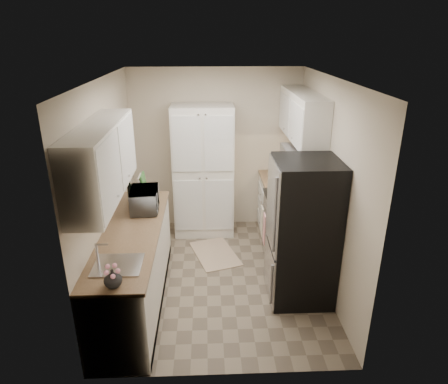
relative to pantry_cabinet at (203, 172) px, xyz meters
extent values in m
plane|color=#7A6B56|center=(0.20, -1.32, -1.00)|extent=(3.20, 3.20, 0.00)
cube|color=beige|center=(0.20, 0.28, 0.25)|extent=(2.60, 0.04, 2.50)
cube|color=beige|center=(0.20, -2.92, 0.25)|extent=(2.60, 0.04, 2.50)
cube|color=beige|center=(-1.10, -1.32, 0.25)|extent=(0.04, 3.20, 2.50)
cube|color=beige|center=(1.50, -1.32, 0.25)|extent=(0.04, 3.20, 2.50)
cube|color=white|center=(0.20, -1.32, 1.50)|extent=(2.60, 3.20, 0.04)
cube|color=silver|center=(-0.93, -2.07, 0.83)|extent=(0.33, 1.60, 0.70)
cube|color=silver|center=(1.33, -0.50, 0.89)|extent=(0.33, 1.55, 0.58)
cube|color=#99999E|center=(1.27, -0.93, 0.52)|extent=(0.45, 0.76, 0.13)
cube|color=#B7B7BC|center=(-0.79, -2.47, -0.07)|extent=(0.45, 0.40, 0.02)
cube|color=brown|center=(-1.09, -1.12, 0.18)|extent=(0.02, 0.22, 0.22)
cube|color=silver|center=(0.00, 0.00, 0.00)|extent=(0.90, 0.55, 2.00)
cube|color=silver|center=(-0.79, -1.75, -0.56)|extent=(0.60, 2.30, 0.88)
cube|color=#846647|center=(-0.79, -1.75, -0.10)|extent=(0.63, 2.33, 0.04)
cube|color=silver|center=(1.19, -0.12, -0.56)|extent=(0.60, 0.80, 0.88)
cube|color=#846647|center=(1.19, -0.12, -0.10)|extent=(0.63, 0.83, 0.04)
cube|color=#B7B7BC|center=(1.17, -0.93, -0.55)|extent=(0.64, 0.76, 0.90)
cube|color=black|center=(1.17, -0.93, -0.08)|extent=(0.66, 0.78, 0.03)
cube|color=black|center=(1.46, -0.93, 0.02)|extent=(0.06, 0.76, 0.22)
cube|color=pink|center=(0.80, -1.06, -0.45)|extent=(0.01, 0.16, 0.42)
cube|color=beige|center=(0.80, -0.83, -0.45)|extent=(0.01, 0.16, 0.42)
cube|color=#B7B7BC|center=(1.14, -1.73, -0.15)|extent=(0.70, 0.72, 1.70)
imported|color=#B2B2B8|center=(-0.71, -1.20, 0.05)|extent=(0.37, 0.51, 0.27)
cylinder|color=black|center=(-0.94, -0.92, 0.06)|extent=(0.07, 0.07, 0.29)
imported|color=silver|center=(-0.76, -2.80, 0.00)|extent=(0.18, 0.18, 0.16)
cube|color=#40853B|center=(-0.77, -0.77, 0.08)|extent=(0.03, 0.26, 0.32)
cube|color=#A3A2A7|center=(1.29, -0.02, 0.02)|extent=(0.33, 0.39, 0.20)
cube|color=tan|center=(0.15, -0.74, -0.99)|extent=(0.76, 0.97, 0.01)
camera|label=1|loc=(0.07, -5.73, 1.96)|focal=32.00mm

